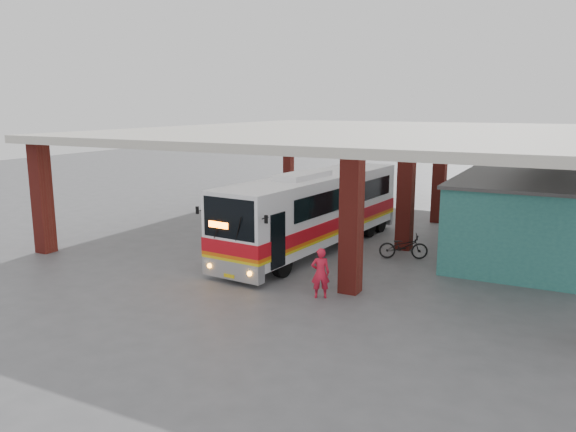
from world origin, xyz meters
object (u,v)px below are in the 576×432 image
(motorcycle, at_px, (403,246))
(red_chair, at_px, (459,234))
(coach_bus, at_px, (314,211))
(pedestrian, at_px, (320,273))

(motorcycle, relative_size, red_chair, 2.37)
(coach_bus, relative_size, motorcycle, 6.11)
(coach_bus, relative_size, red_chair, 14.46)
(pedestrian, xyz_separation_m, red_chair, (2.39, 9.01, -0.42))
(motorcycle, distance_m, pedestrian, 5.57)
(pedestrian, bearing_deg, red_chair, -134.24)
(pedestrian, bearing_deg, coach_bus, -92.58)
(motorcycle, bearing_deg, red_chair, -43.60)
(motorcycle, height_order, pedestrian, pedestrian)
(motorcycle, bearing_deg, coach_bus, 72.59)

